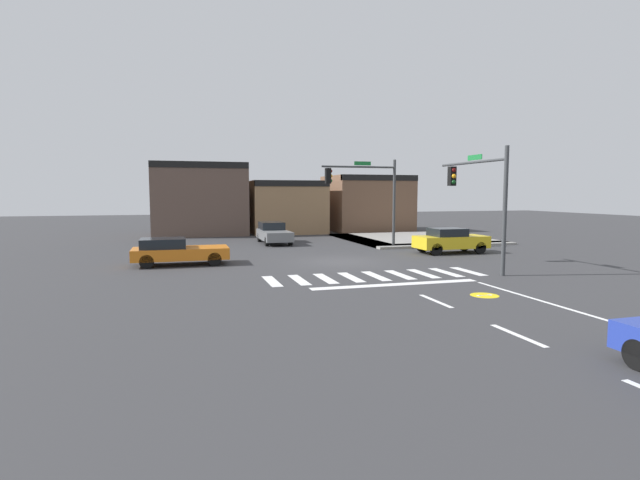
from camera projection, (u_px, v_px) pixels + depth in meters
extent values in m
plane|color=#353538|center=(342.00, 262.00, 24.92)|extent=(120.00, 120.00, 0.00)
cube|color=silver|center=(272.00, 281.00, 19.39)|extent=(0.44, 2.45, 0.01)
cube|color=silver|center=(299.00, 280.00, 19.70)|extent=(0.44, 2.45, 0.01)
cube|color=silver|center=(326.00, 278.00, 20.01)|extent=(0.44, 2.45, 0.01)
cube|color=silver|center=(351.00, 277.00, 20.31)|extent=(0.44, 2.45, 0.01)
cube|color=silver|center=(376.00, 276.00, 20.62)|extent=(0.44, 2.45, 0.01)
cube|color=silver|center=(400.00, 275.00, 20.93)|extent=(0.44, 2.45, 0.01)
cube|color=silver|center=(423.00, 273.00, 21.24)|extent=(0.44, 2.45, 0.01)
cube|color=silver|center=(446.00, 272.00, 21.55)|extent=(0.44, 2.45, 0.01)
cube|color=silver|center=(468.00, 271.00, 21.86)|extent=(0.44, 2.45, 0.01)
cube|color=white|center=(396.00, 284.00, 18.71)|extent=(6.80, 0.50, 0.01)
cube|color=white|center=(436.00, 301.00, 15.84)|extent=(0.16, 2.00, 0.01)
cube|color=white|center=(518.00, 335.00, 12.02)|extent=(0.16, 2.00, 0.01)
cylinder|color=yellow|center=(484.00, 295.00, 16.71)|extent=(0.97, 0.97, 0.01)
cylinder|color=white|center=(479.00, 296.00, 16.65)|extent=(0.15, 0.15, 0.00)
cylinder|color=white|center=(490.00, 295.00, 16.77)|extent=(0.15, 0.15, 0.00)
cube|color=white|center=(484.00, 295.00, 16.71)|extent=(0.43, 0.04, 0.00)
cube|color=gray|center=(445.00, 245.00, 32.39)|extent=(10.00, 1.60, 0.15)
cube|color=gray|center=(360.00, 240.00, 35.81)|extent=(1.60, 10.00, 0.15)
cube|color=gray|center=(412.00, 238.00, 36.98)|extent=(10.00, 10.00, 0.15)
cube|color=brown|center=(199.00, 199.00, 40.68)|extent=(7.58, 5.17, 5.95)
cube|color=black|center=(200.00, 165.00, 38.14)|extent=(7.58, 0.50, 0.50)
cube|color=#93704C|center=(285.00, 207.00, 43.35)|extent=(6.32, 6.30, 4.54)
cube|color=black|center=(293.00, 183.00, 40.33)|extent=(6.32, 0.50, 0.50)
cube|color=brown|center=(367.00, 203.00, 45.66)|extent=(7.05, 6.66, 5.07)
cube|color=black|center=(380.00, 178.00, 42.45)|extent=(7.05, 0.50, 0.50)
cylinder|color=#383A3D|center=(394.00, 204.00, 31.30)|extent=(0.18, 0.18, 5.60)
cylinder|color=#383A3D|center=(359.00, 167.00, 30.41)|extent=(4.84, 0.12, 0.12)
cube|color=black|center=(328.00, 176.00, 29.90)|extent=(0.32, 0.32, 0.95)
sphere|color=#470A0A|center=(331.00, 171.00, 29.92)|extent=(0.22, 0.22, 0.22)
sphere|color=orange|center=(331.00, 176.00, 29.95)|extent=(0.22, 0.22, 0.22)
sphere|color=#0C3814|center=(331.00, 181.00, 29.98)|extent=(0.22, 0.22, 0.22)
cube|color=#197233|center=(363.00, 163.00, 30.45)|extent=(1.10, 0.03, 0.24)
cylinder|color=#383A3D|center=(505.00, 211.00, 20.45)|extent=(0.18, 0.18, 5.45)
cylinder|color=#383A3D|center=(471.00, 163.00, 22.67)|extent=(0.12, 5.08, 0.12)
cube|color=black|center=(452.00, 176.00, 24.31)|extent=(0.32, 0.32, 0.95)
sphere|color=#470A0A|center=(454.00, 170.00, 24.12)|extent=(0.22, 0.22, 0.22)
sphere|color=orange|center=(454.00, 176.00, 24.14)|extent=(0.22, 0.22, 0.22)
sphere|color=#0C3814|center=(454.00, 182.00, 24.17)|extent=(0.22, 0.22, 0.22)
cube|color=#197233|center=(475.00, 157.00, 22.41)|extent=(0.03, 1.10, 0.24)
cylinder|color=black|center=(639.00, 355.00, 9.65)|extent=(0.22, 0.62, 0.62)
cube|color=slate|center=(274.00, 235.00, 33.82)|extent=(1.80, 4.54, 0.63)
cube|color=black|center=(271.00, 226.00, 34.74)|extent=(1.59, 2.12, 0.53)
cylinder|color=black|center=(290.00, 241.00, 32.59)|extent=(0.22, 0.62, 0.62)
cylinder|color=black|center=(267.00, 242.00, 32.15)|extent=(0.22, 0.62, 0.62)
cylinder|color=black|center=(281.00, 237.00, 35.55)|extent=(0.22, 0.62, 0.62)
cylinder|color=black|center=(259.00, 237.00, 35.11)|extent=(0.22, 0.62, 0.62)
cube|color=orange|center=(181.00, 253.00, 23.79)|extent=(4.52, 1.93, 0.55)
cube|color=black|center=(163.00, 243.00, 23.51)|extent=(2.09, 1.70, 0.47)
cylinder|color=black|center=(212.00, 255.00, 25.05)|extent=(0.66, 0.22, 0.66)
cylinder|color=black|center=(214.00, 259.00, 23.42)|extent=(0.66, 0.22, 0.66)
cylinder|color=black|center=(149.00, 257.00, 24.20)|extent=(0.66, 0.22, 0.66)
cylinder|color=black|center=(147.00, 262.00, 22.57)|extent=(0.66, 0.22, 0.66)
cube|color=gold|center=(451.00, 242.00, 28.46)|extent=(4.13, 1.84, 0.69)
cube|color=black|center=(447.00, 232.00, 28.33)|extent=(1.87, 1.62, 0.46)
cylinder|color=black|center=(464.00, 245.00, 29.65)|extent=(0.69, 0.22, 0.69)
cylinder|color=black|center=(480.00, 248.00, 28.10)|extent=(0.69, 0.22, 0.69)
cylinder|color=black|center=(422.00, 246.00, 28.87)|extent=(0.69, 0.22, 0.69)
cylinder|color=black|center=(436.00, 249.00, 27.32)|extent=(0.69, 0.22, 0.69)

